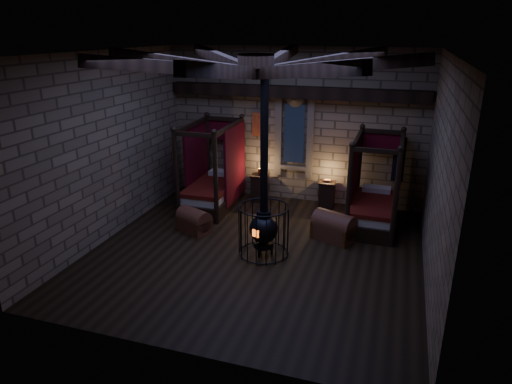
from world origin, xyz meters
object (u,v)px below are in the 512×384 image
(bed_right, at_px, (374,204))
(trunk_left, at_px, (194,221))
(bed_left, at_px, (213,186))
(trunk_right, at_px, (334,227))
(stove, at_px, (264,227))

(bed_right, height_order, trunk_left, bed_right)
(bed_left, distance_m, trunk_left, 1.75)
(trunk_right, bearing_deg, bed_left, -176.02)
(trunk_right, relative_size, stove, 0.27)
(bed_left, distance_m, bed_right, 4.27)
(trunk_right, xyz_separation_m, stove, (-1.33, -1.20, 0.35))
(bed_right, xyz_separation_m, stove, (-2.13, -2.34, 0.10))
(bed_left, xyz_separation_m, trunk_left, (0.20, -1.71, -0.31))
(trunk_left, xyz_separation_m, stove, (1.94, -0.63, 0.39))
(bed_left, bearing_deg, stove, -48.75)
(bed_left, height_order, trunk_left, bed_left)
(bed_left, relative_size, bed_right, 1.03)
(bed_right, relative_size, trunk_right, 2.07)
(trunk_left, height_order, stove, stove)
(bed_left, height_order, stove, stove)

